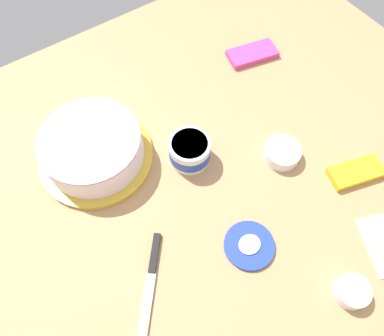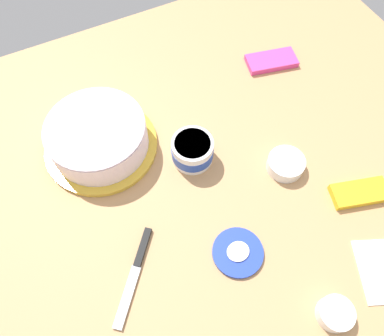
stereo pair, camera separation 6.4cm
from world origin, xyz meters
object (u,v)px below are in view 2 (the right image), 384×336
Objects in this scene: frosting_tub_lid at (238,252)px; spreading_knife at (137,267)px; sprinkle_bowl_pink at (335,313)px; candy_box_upper at (271,61)px; frosting_tub at (192,150)px; candy_box_lower at (360,193)px; sprinkle_bowl_orange at (286,164)px; frosted_cake at (98,137)px.

frosting_tub_lid is 0.64× the size of spreading_knife.
sprinkle_bowl_pink reaches higher than candy_box_upper.
candy_box_lower is (-0.34, 0.29, -0.03)m from frosting_tub.
sprinkle_bowl_orange is (-0.46, -0.07, 0.01)m from spreading_knife.
candy_box_upper is at bearing -146.71° from spreading_knife.
sprinkle_bowl_orange is at bearing 146.29° from frosted_cake.
sprinkle_bowl_orange is (-0.23, -0.15, 0.01)m from frosting_tub_lid.
frosting_tub_lid is at bearing 161.82° from spreading_knife.
sprinkle_bowl_orange is 0.63× the size of candy_box_upper.
frosted_cake is 0.26m from frosting_tub.
spreading_knife is at bearing 45.95° from candy_box_upper.
sprinkle_bowl_orange is (-0.42, 0.28, -0.03)m from frosted_cake.
frosted_cake reaches higher than candy_box_upper.
sprinkle_bowl_pink is (-0.35, 0.29, 0.01)m from spreading_knife.
frosted_cake reaches higher than spreading_knife.
candy_box_upper is (-0.39, -0.21, -0.03)m from frosting_tub.
frosted_cake is at bearing -33.71° from sprinkle_bowl_orange.
candy_box_upper is at bearing -116.92° from sprinkle_bowl_orange.
frosted_cake is 0.70m from candy_box_lower.
sprinkle_bowl_orange is at bearing -34.23° from candy_box_lower.
frosting_tub is 0.59× the size of spreading_knife.
sprinkle_bowl_orange is at bearing -170.94° from spreading_knife.
frosted_cake is 1.97× the size of candy_box_upper.
frosting_tub_lid is at bearing -60.76° from sprinkle_bowl_pink.
sprinkle_bowl_pink is at bearing 119.24° from frosting_tub_lid.
candy_box_upper is at bearing -174.05° from frosted_cake.
frosting_tub reaches higher than sprinkle_bowl_orange.
sprinkle_bowl_pink is 0.76m from candy_box_upper.
spreading_knife is 0.47m from sprinkle_bowl_orange.
spreading_knife is 2.49× the size of sprinkle_bowl_pink.
frosted_cake is 0.36m from spreading_knife.
frosting_tub_lid is 0.28m from sprinkle_bowl_orange.
candy_box_lower is (-0.36, 0.01, 0.00)m from frosting_tub_lid.
sprinkle_bowl_pink is (0.11, 0.36, -0.00)m from sprinkle_bowl_orange.
sprinkle_bowl_pink is (-0.12, 0.21, 0.01)m from frosting_tub_lid.
sprinkle_bowl_pink is at bearing 72.97° from sprinkle_bowl_orange.
frosting_tub_lid is at bearing 85.85° from frosting_tub.
frosting_tub is at bearing -33.29° from sprinkle_bowl_orange.
frosting_tub is 1.47× the size of sprinkle_bowl_pink.
frosted_cake is at bearing -22.28° from candy_box_lower.
spreading_knife is 1.33× the size of candy_box_lower.
frosting_tub_lid is 0.25m from sprinkle_bowl_pink.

